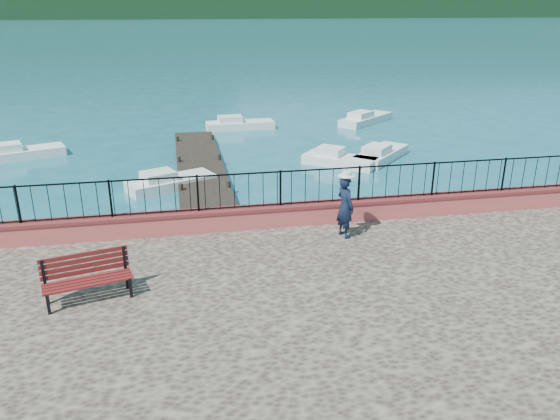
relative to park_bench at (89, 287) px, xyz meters
name	(u,v)px	position (x,y,z in m)	size (l,w,h in m)	color
ground	(326,336)	(4.92, -0.49, -1.49)	(2000.00, 2000.00, 0.00)	#19596B
parapet	(291,214)	(4.92, 3.21, 0.00)	(28.00, 0.46, 0.58)	#B04E3F
railing	(291,188)	(4.92, 3.21, 0.76)	(27.00, 0.05, 0.95)	black
dock	(202,177)	(2.92, 11.51, -1.34)	(2.00, 16.00, 0.30)	#2D231C
far_forest	(172,0)	(4.92, 299.51, 7.51)	(900.00, 60.00, 18.00)	black
companion_hill	(386,11)	(224.92, 559.51, -1.49)	(448.00, 384.00, 180.00)	#142D23
park_bench	(89,287)	(0.00, 0.00, 0.00)	(1.83, 0.97, 0.97)	black
person	(345,207)	(6.11, 2.15, 0.53)	(0.60, 0.39, 1.64)	black
hat	(347,174)	(6.11, 2.15, 1.41)	(0.44, 0.44, 0.12)	white
boat_0	(171,179)	(1.66, 10.73, -1.09)	(3.44, 1.30, 0.80)	silver
boat_1	(340,157)	(9.24, 12.65, -1.09)	(3.30, 1.30, 0.80)	white
boat_2	(381,151)	(11.45, 13.27, -1.09)	(3.70, 1.30, 0.80)	white
boat_3	(19,150)	(-5.38, 16.73, -1.09)	(3.98, 1.30, 0.80)	white
boat_4	(240,122)	(5.74, 21.26, -1.09)	(3.94, 1.30, 0.80)	silver
boat_5	(366,116)	(13.59, 21.48, -1.09)	(4.34, 1.30, 0.80)	silver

